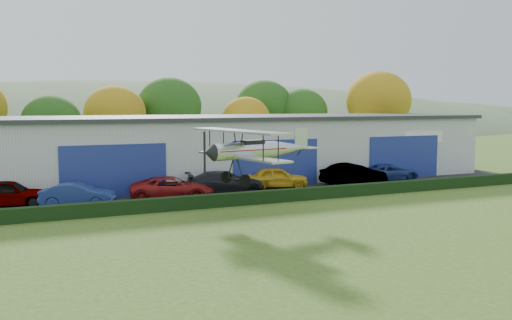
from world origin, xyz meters
name	(u,v)px	position (x,y,z in m)	size (l,w,h in m)	color
ground	(418,283)	(0.00, 0.00, 0.00)	(300.00, 300.00, 0.00)	#38581B
apron	(257,190)	(3.00, 21.00, 0.03)	(48.00, 9.00, 0.05)	black
hedge	(287,195)	(3.00, 16.20, 0.40)	(46.00, 0.60, 0.80)	black
hangar	(246,147)	(5.00, 27.98, 2.66)	(40.60, 12.60, 5.30)	#B2B7BC
tree_belt	(162,111)	(0.85, 40.62, 5.61)	(75.70, 13.22, 10.12)	#3D2614
distant_hills	(56,176)	(-4.38, 140.00, -13.05)	(430.00, 196.00, 56.00)	#4C6642
car_0	(8,193)	(-13.52, 21.21, 0.88)	(1.95, 4.85, 1.65)	gray
car_1	(78,195)	(-9.58, 19.44, 0.78)	(1.54, 4.43, 1.46)	navy
car_2	(172,188)	(-3.72, 19.53, 0.80)	(2.50, 5.43, 1.51)	maroon
car_3	(226,183)	(0.29, 20.29, 0.84)	(2.22, 5.47, 1.59)	black
car_4	(277,177)	(4.79, 21.34, 0.83)	(1.84, 4.58, 1.56)	gold
car_5	(353,174)	(10.79, 20.22, 0.89)	(1.77, 5.09, 1.68)	gray
car_6	(389,172)	(14.81, 21.05, 0.73)	(2.25, 4.89, 1.36)	navy
biplane	(254,148)	(-1.08, 12.11, 3.88)	(6.88, 7.85, 2.92)	silver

